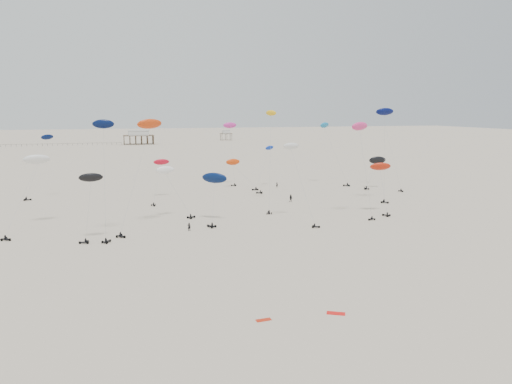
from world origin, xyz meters
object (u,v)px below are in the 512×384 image
object	(u,v)px
rig_4	(385,129)
spectator_0	(189,231)
rig_9	(238,168)
pavilion_small	(226,136)
rig_0	(160,169)
pavilion_main	(139,138)

from	to	relation	value
rig_4	spectator_0	bearing A→B (deg)	-14.02
rig_9	rig_4	bearing A→B (deg)	-109.59
pavilion_small	rig_9	world-z (taller)	rig_9
rig_0	spectator_0	bearing A→B (deg)	82.95
rig_9	spectator_0	size ratio (longest dim) A/B	7.93
pavilion_small	rig_4	distance (m)	276.75
pavilion_main	spectator_0	size ratio (longest dim) A/B	10.62
rig_4	rig_0	bearing A→B (deg)	-53.00
rig_0	rig_9	world-z (taller)	rig_0
rig_4	spectator_0	xyz separation A→B (m)	(-54.38, -18.22, -19.20)
rig_0	pavilion_main	bearing A→B (deg)	-101.32
pavilion_main	pavilion_small	xyz separation A→B (m)	(70.00, 30.00, -0.74)
spectator_0	pavilion_main	bearing A→B (deg)	-72.52
pavilion_main	rig_0	bearing A→B (deg)	-91.63
rig_9	rig_0	bearing A→B (deg)	138.87
pavilion_small	rig_9	distance (m)	249.37
rig_9	pavilion_small	bearing A→B (deg)	13.61
pavilion_small	rig_0	xyz separation A→B (m)	(-76.41, -254.60, 4.78)
pavilion_main	rig_0	size ratio (longest dim) A/B	1.34
pavilion_small	spectator_0	distance (m)	303.12
rig_4	rig_9	size ratio (longest dim) A/B	1.59
rig_0	rig_4	world-z (taller)	rig_4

